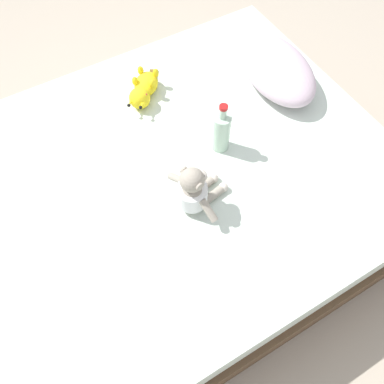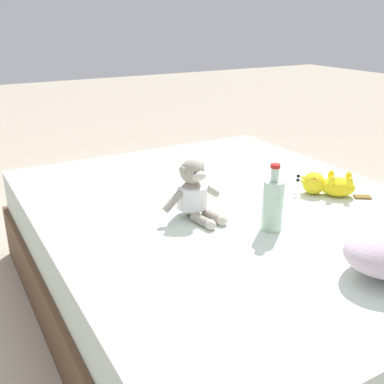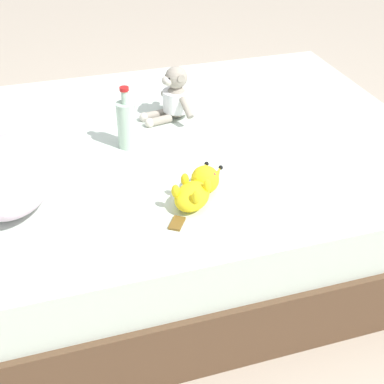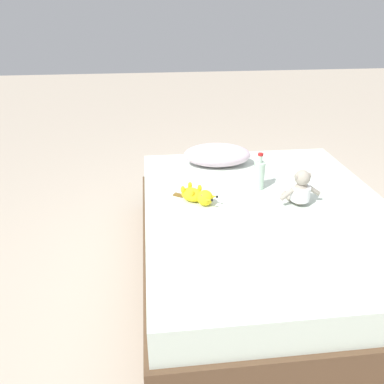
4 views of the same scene
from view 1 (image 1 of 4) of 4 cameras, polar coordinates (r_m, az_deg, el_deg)
ground_plane at (r=2.14m, az=-2.54°, el=-4.15°), size 16.00×16.00×0.00m
bed at (r=1.93m, az=-2.81°, el=-0.94°), size 1.60×1.99×0.48m
pillow at (r=2.05m, az=11.96°, el=16.88°), size 0.55×0.36×0.17m
plush_monkey at (r=1.55m, az=0.31°, el=0.16°), size 0.29×0.24×0.24m
plush_yellow_creature at (r=1.97m, az=-6.95°, el=14.32°), size 0.28×0.26×0.10m
glass_bottle at (r=1.72m, az=4.21°, el=8.62°), size 0.08×0.08×0.26m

